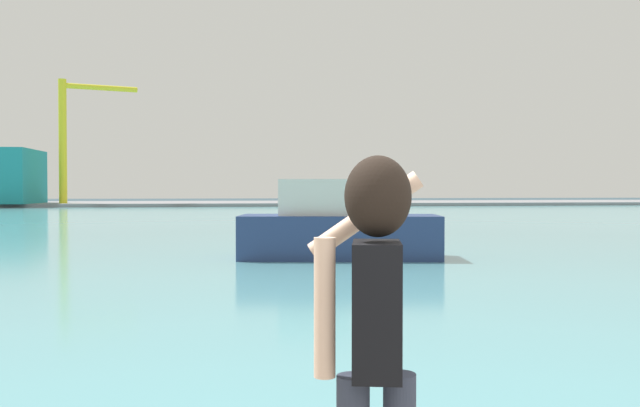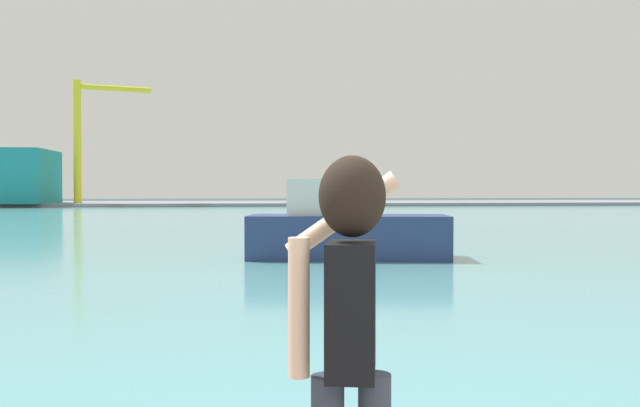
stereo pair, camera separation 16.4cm
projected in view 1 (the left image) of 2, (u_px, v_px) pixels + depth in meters
ground_plane at (245, 218)px, 51.60m from camera, size 220.00×220.00×0.00m
harbor_water at (244, 217)px, 53.58m from camera, size 140.00×100.00×0.02m
far_shore_dock at (237, 203)px, 93.17m from camera, size 140.00×20.00×0.44m
person_photographer at (374, 316)px, 2.73m from camera, size 0.53×0.57×1.74m
boat_moored at (335, 230)px, 21.05m from camera, size 6.68×3.31×2.55m
port_crane at (71, 129)px, 83.77m from camera, size 9.57×3.46×15.93m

